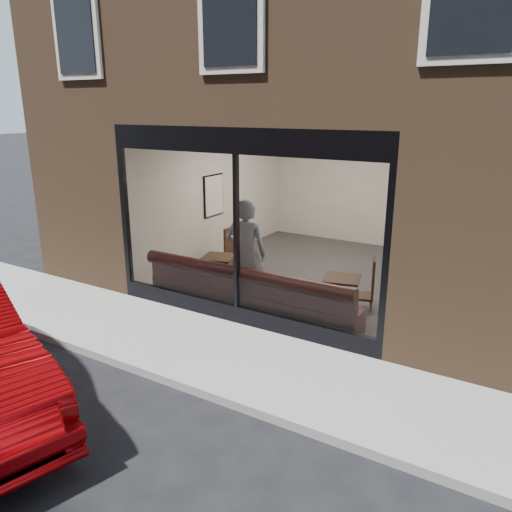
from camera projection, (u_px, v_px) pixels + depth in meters
The scene contains 21 objects.
ground at pixel (155, 376), 6.74m from camera, with size 120.00×120.00×0.00m, color black.
sidewalk_near at pixel (200, 346), 7.56m from camera, with size 40.00×2.00×0.01m, color gray.
kerb_near at pixel (152, 374), 6.68m from camera, with size 40.00×0.10×0.12m, color gray.
host_building_pier_left at pixel (241, 174), 14.70m from camera, with size 2.50×12.00×3.20m, color brown.
host_building_backfill at pixel (397, 171), 15.30m from camera, with size 5.00×6.00×3.20m, color brown.
cafe_floor at pixel (312, 273), 10.83m from camera, with size 6.00×6.00×0.00m, color #2D2D30.
cafe_ceiling at pixel (317, 123), 9.92m from camera, with size 6.00×6.00×0.00m, color white.
cafe_wall_back at pixel (363, 183), 12.83m from camera, with size 5.00×5.00×0.00m, color silver.
cafe_wall_left at pixel (217, 191), 11.61m from camera, with size 6.00×6.00×0.00m, color silver.
cafe_wall_right at pixel (438, 214), 9.14m from camera, with size 6.00×6.00×0.00m, color silver.
storefront_kick at pixel (237, 314), 8.38m from camera, with size 5.00×0.10×0.30m, color black.
storefront_header at pixel (235, 141), 7.56m from camera, with size 5.00×0.10×0.40m, color black.
storefront_mullion at pixel (236, 233), 7.98m from camera, with size 0.06×0.10×2.50m, color black.
storefront_glass at pixel (235, 234), 7.95m from camera, with size 4.80×4.80×0.00m, color white.
banquette at pixel (250, 302), 8.68m from camera, with size 4.00×0.55×0.45m, color black.
person at pixel (246, 254), 8.85m from camera, with size 0.72×0.47×1.98m, color #9AB3CC.
cafe_table_left at pixel (219, 257), 9.50m from camera, with size 0.59×0.59×0.04m, color black.
cafe_table_right at pixel (342, 279), 8.32m from camera, with size 0.59×0.59×0.04m, color black.
cafe_chair_left at pixel (224, 257), 11.26m from camera, with size 0.46×0.46×0.04m, color black.
cafe_chair_right at pixel (361, 296), 8.94m from camera, with size 0.42×0.42×0.04m, color black.
wall_poster at pixel (214, 195), 11.48m from camera, with size 0.02×0.67×0.90m, color white.
Camera 1 is at (4.28, -4.41, 3.50)m, focal length 35.00 mm.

